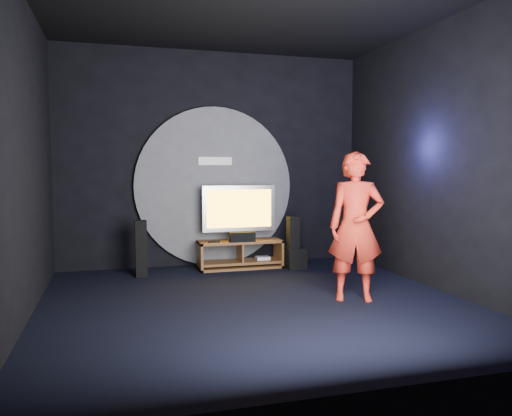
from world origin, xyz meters
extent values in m
plane|color=black|center=(0.00, 0.00, 0.00)|extent=(5.00, 5.00, 0.00)
cube|color=black|center=(0.00, 2.50, 1.75)|extent=(5.00, 0.04, 3.50)
cube|color=black|center=(0.00, -2.50, 1.75)|extent=(5.00, 0.04, 3.50)
cube|color=black|center=(-2.50, 0.00, 1.75)|extent=(0.04, 5.00, 3.50)
cube|color=black|center=(2.50, 0.00, 1.75)|extent=(0.04, 5.00, 3.50)
cube|color=black|center=(0.00, 0.00, 3.50)|extent=(5.00, 5.00, 0.01)
cylinder|color=#515156|center=(0.00, 2.44, 1.30)|extent=(2.60, 0.08, 2.60)
cube|color=white|center=(0.00, 2.39, 1.72)|extent=(0.55, 0.03, 0.13)
cube|color=brown|center=(0.33, 2.05, 0.43)|extent=(1.35, 0.45, 0.04)
cube|color=brown|center=(0.33, 2.05, 0.10)|extent=(1.30, 0.42, 0.04)
cube|color=brown|center=(-0.32, 2.05, 0.23)|extent=(0.04, 0.45, 0.45)
cube|color=brown|center=(0.98, 2.05, 0.23)|extent=(0.04, 0.45, 0.45)
cube|color=brown|center=(0.33, 2.05, 0.27)|extent=(0.03, 0.40, 0.29)
cube|color=brown|center=(0.33, 2.05, 0.02)|extent=(1.35, 0.45, 0.04)
cube|color=white|center=(0.71, 2.05, 0.14)|extent=(0.22, 0.16, 0.05)
cube|color=silver|center=(0.33, 2.12, 0.47)|extent=(0.36, 0.22, 0.04)
cylinder|color=silver|center=(0.33, 2.12, 0.54)|extent=(0.07, 0.07, 0.10)
cube|color=silver|center=(0.33, 2.12, 0.96)|extent=(1.19, 0.06, 0.74)
cube|color=yellow|center=(0.33, 2.09, 0.96)|extent=(1.06, 0.01, 0.60)
cube|color=black|center=(0.33, 1.90, 0.53)|extent=(0.40, 0.15, 0.15)
cube|color=black|center=(-0.11, 1.93, 0.46)|extent=(0.18, 0.05, 0.02)
cube|color=black|center=(-1.23, 1.85, 0.42)|extent=(0.17, 0.19, 0.84)
cube|color=black|center=(1.14, 1.78, 0.42)|extent=(0.17, 0.19, 0.84)
cube|color=black|center=(1.18, 1.79, 0.17)|extent=(0.31, 0.31, 0.34)
imported|color=red|center=(1.22, -0.20, 0.90)|extent=(0.77, 0.64, 1.81)
camera|label=1|loc=(-1.59, -5.64, 1.62)|focal=35.00mm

